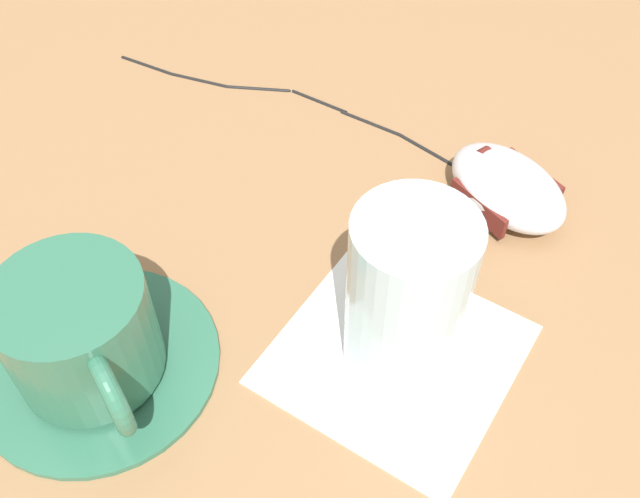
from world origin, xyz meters
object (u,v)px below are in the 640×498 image
saucer (99,362)px  coffee_cup (81,334)px  drinking_glass (407,297)px  computer_mouse (507,187)px

saucer → coffee_cup: bearing=-79.2°
drinking_glass → coffee_cup: bearing=-170.7°
saucer → drinking_glass: bearing=7.4°
saucer → computer_mouse: 0.30m
coffee_cup → drinking_glass: (0.18, 0.03, 0.02)m
saucer → drinking_glass: drinking_glass is taller
coffee_cup → saucer: bearing=100.8°
saucer → computer_mouse: size_ratio=1.30×
coffee_cup → computer_mouse: (0.25, 0.17, -0.02)m
computer_mouse → saucer: bearing=-148.0°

